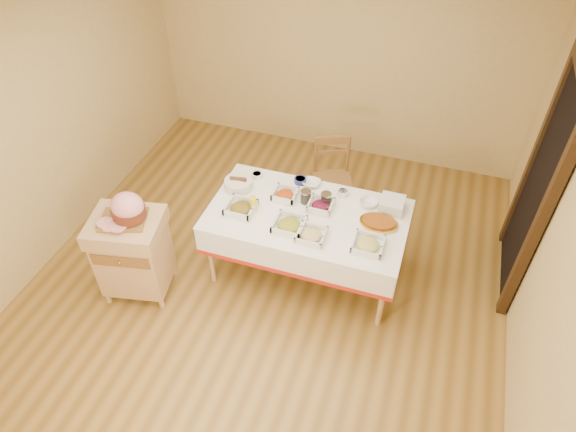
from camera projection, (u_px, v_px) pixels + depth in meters
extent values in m
plane|color=olive|center=(268.00, 284.00, 5.06)|extent=(5.00, 5.00, 0.00)
plane|color=white|center=(257.00, 22.00, 3.31)|extent=(5.00, 5.00, 0.00)
plane|color=tan|center=(339.00, 53.00, 5.93)|extent=(4.50, 0.00, 4.50)
plane|color=tan|center=(34.00, 132.00, 4.71)|extent=(0.00, 5.00, 5.00)
plane|color=tan|center=(559.00, 243.00, 3.66)|extent=(0.00, 5.00, 5.00)
cube|color=black|center=(538.00, 192.00, 4.46)|extent=(0.06, 0.90, 2.10)
cube|color=#311E0F|center=(537.00, 229.00, 4.12)|extent=(0.08, 0.10, 2.10)
cube|color=#311E0F|center=(534.00, 159.00, 4.82)|extent=(0.08, 0.10, 2.10)
cube|color=tan|center=(307.00, 216.00, 4.71)|extent=(1.80, 1.00, 0.04)
cylinder|color=tan|center=(211.00, 255.00, 4.86)|extent=(0.05, 0.05, 0.71)
cylinder|color=tan|center=(244.00, 201.00, 5.45)|extent=(0.05, 0.05, 0.71)
cylinder|color=tan|center=(382.00, 299.00, 4.47)|extent=(0.05, 0.05, 0.71)
cylinder|color=tan|center=(398.00, 235.00, 5.06)|extent=(0.05, 0.05, 0.71)
cube|color=white|center=(307.00, 214.00, 4.69)|extent=(1.82, 1.02, 0.01)
cube|color=tan|center=(135.00, 258.00, 4.75)|extent=(0.67, 0.59, 0.63)
cube|color=tan|center=(126.00, 227.00, 4.49)|extent=(0.72, 0.64, 0.16)
cube|color=brown|center=(115.00, 261.00, 4.44)|extent=(0.51, 0.11, 0.13)
sphere|color=gold|center=(114.00, 262.00, 4.43)|extent=(0.03, 0.03, 0.03)
cylinder|color=tan|center=(107.00, 293.00, 4.91)|extent=(0.05, 0.05, 0.10)
cylinder|color=tan|center=(130.00, 262.00, 5.20)|extent=(0.05, 0.05, 0.10)
cylinder|color=tan|center=(155.00, 307.00, 4.79)|extent=(0.05, 0.05, 0.10)
cylinder|color=tan|center=(176.00, 274.00, 5.08)|extent=(0.05, 0.05, 0.10)
cube|color=brown|center=(332.00, 182.00, 5.53)|extent=(0.52, 0.51, 0.03)
cylinder|color=brown|center=(317.00, 209.00, 5.55)|extent=(0.04, 0.04, 0.44)
cylinder|color=brown|center=(314.00, 189.00, 5.81)|extent=(0.04, 0.04, 0.44)
cylinder|color=brown|center=(349.00, 208.00, 5.56)|extent=(0.04, 0.04, 0.44)
cylinder|color=brown|center=(345.00, 187.00, 5.82)|extent=(0.04, 0.04, 0.44)
cylinder|color=brown|center=(316.00, 156.00, 5.50)|extent=(0.04, 0.04, 0.47)
cylinder|color=brown|center=(348.00, 155.00, 5.52)|extent=(0.04, 0.04, 0.47)
cube|color=brown|center=(333.00, 140.00, 5.38)|extent=(0.36, 0.16, 0.09)
cube|color=brown|center=(123.00, 220.00, 4.43)|extent=(0.38, 0.31, 0.02)
ellipsoid|color=pink|center=(127.00, 206.00, 4.35)|extent=(0.29, 0.26, 0.24)
cylinder|color=#5F2815|center=(129.00, 212.00, 4.39)|extent=(0.29, 0.29, 0.10)
cube|color=silver|center=(108.00, 229.00, 4.32)|extent=(0.24, 0.11, 0.00)
cylinder|color=silver|center=(112.00, 219.00, 4.39)|extent=(0.28, 0.08, 0.01)
cube|color=silver|center=(241.00, 210.00, 4.71)|extent=(0.26, 0.26, 0.02)
ellipsoid|color=#A82C13|center=(241.00, 208.00, 4.70)|extent=(0.20, 0.20, 0.07)
cylinder|color=silver|center=(245.00, 211.00, 4.66)|extent=(0.16, 0.01, 0.11)
cube|color=silver|center=(289.00, 227.00, 4.55)|extent=(0.27, 0.27, 0.02)
ellipsoid|color=orange|center=(289.00, 225.00, 4.53)|extent=(0.20, 0.20, 0.07)
cylinder|color=silver|center=(295.00, 228.00, 4.50)|extent=(0.15, 0.01, 0.11)
cube|color=silver|center=(311.00, 237.00, 4.45)|extent=(0.24, 0.24, 0.01)
ellipsoid|color=tan|center=(311.00, 235.00, 4.44)|extent=(0.18, 0.18, 0.06)
cylinder|color=silver|center=(316.00, 238.00, 4.41)|extent=(0.14, 0.01, 0.10)
cube|color=silver|center=(368.00, 247.00, 4.37)|extent=(0.26, 0.26, 0.01)
ellipsoid|color=tan|center=(368.00, 245.00, 4.35)|extent=(0.20, 0.20, 0.07)
cylinder|color=silver|center=(374.00, 248.00, 4.32)|extent=(0.14, 0.01, 0.10)
cube|color=silver|center=(285.00, 197.00, 4.86)|extent=(0.22, 0.22, 0.01)
ellipsoid|color=#AF390D|center=(285.00, 195.00, 4.84)|extent=(0.17, 0.17, 0.06)
cylinder|color=silver|center=(289.00, 197.00, 4.81)|extent=(0.14, 0.01, 0.11)
cube|color=silver|center=(321.00, 208.00, 4.74)|extent=(0.22, 0.22, 0.02)
ellipsoid|color=#580B26|center=(321.00, 206.00, 4.73)|extent=(0.17, 0.17, 0.06)
cylinder|color=silver|center=(325.00, 208.00, 4.70)|extent=(0.15, 0.01, 0.11)
cylinder|color=silver|center=(257.00, 175.00, 5.07)|extent=(0.11, 0.11, 0.05)
cylinder|color=black|center=(257.00, 174.00, 5.06)|extent=(0.08, 0.08, 0.02)
cylinder|color=navy|center=(300.00, 180.00, 5.01)|extent=(0.12, 0.12, 0.05)
cylinder|color=#580B26|center=(300.00, 179.00, 5.00)|extent=(0.10, 0.10, 0.02)
cylinder|color=silver|center=(343.00, 193.00, 4.87)|extent=(0.11, 0.11, 0.05)
cylinder|color=#AF390D|center=(343.00, 191.00, 4.86)|extent=(0.09, 0.09, 0.02)
imported|color=silver|center=(312.00, 183.00, 4.99)|extent=(0.18, 0.18, 0.04)
imported|color=silver|center=(369.00, 203.00, 4.76)|extent=(0.19, 0.19, 0.05)
cylinder|color=silver|center=(306.00, 197.00, 4.77)|extent=(0.10, 0.10, 0.12)
cylinder|color=silver|center=(306.00, 192.00, 4.73)|extent=(0.10, 0.10, 0.01)
cylinder|color=black|center=(306.00, 198.00, 4.78)|extent=(0.08, 0.08, 0.09)
cylinder|color=silver|center=(326.00, 199.00, 4.75)|extent=(0.09, 0.09, 0.11)
cylinder|color=silver|center=(326.00, 194.00, 4.71)|extent=(0.10, 0.10, 0.01)
cylinder|color=black|center=(326.00, 201.00, 4.76)|extent=(0.08, 0.08, 0.08)
cylinder|color=yellow|center=(253.00, 204.00, 4.68)|extent=(0.06, 0.06, 0.15)
cone|color=yellow|center=(253.00, 196.00, 4.61)|extent=(0.04, 0.04, 0.04)
cylinder|color=silver|center=(239.00, 184.00, 4.93)|extent=(0.27, 0.27, 0.10)
cube|color=silver|center=(391.00, 209.00, 4.73)|extent=(0.22, 0.22, 0.01)
cube|color=silver|center=(391.00, 208.00, 4.72)|extent=(0.22, 0.22, 0.01)
cube|color=silver|center=(392.00, 207.00, 4.71)|extent=(0.22, 0.22, 0.01)
cube|color=silver|center=(392.00, 206.00, 4.70)|extent=(0.22, 0.22, 0.01)
cube|color=silver|center=(392.00, 205.00, 4.69)|extent=(0.22, 0.22, 0.01)
cube|color=silver|center=(392.00, 203.00, 4.68)|extent=(0.22, 0.22, 0.01)
cube|color=silver|center=(392.00, 202.00, 4.68)|extent=(0.22, 0.22, 0.01)
cube|color=silver|center=(393.00, 201.00, 4.67)|extent=(0.22, 0.22, 0.01)
cube|color=silver|center=(393.00, 200.00, 4.66)|extent=(0.22, 0.22, 0.01)
ellipsoid|color=gold|center=(379.00, 223.00, 4.58)|extent=(0.35, 0.25, 0.03)
ellipsoid|color=#8D450F|center=(379.00, 222.00, 4.57)|extent=(0.30, 0.21, 0.04)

